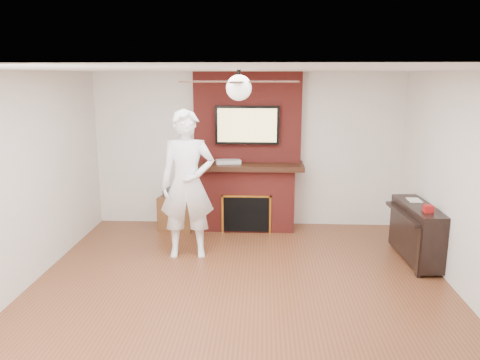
{
  "coord_description": "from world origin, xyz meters",
  "views": [
    {
      "loc": [
        0.25,
        -4.81,
        2.45
      ],
      "look_at": [
        -0.03,
        0.9,
        1.16
      ],
      "focal_mm": 35.0,
      "sensor_mm": 36.0,
      "label": 1
    }
  ],
  "objects_px": {
    "fireplace": "(247,168)",
    "side_table": "(180,210)",
    "person": "(187,185)",
    "piano": "(417,231)"
  },
  "relations": [
    {
      "from": "fireplace",
      "to": "side_table",
      "type": "distance_m",
      "value": 1.3
    },
    {
      "from": "fireplace",
      "to": "person",
      "type": "height_order",
      "value": "fireplace"
    },
    {
      "from": "fireplace",
      "to": "person",
      "type": "bearing_deg",
      "value": -120.83
    },
    {
      "from": "side_table",
      "to": "piano",
      "type": "xyz_separation_m",
      "value": [
        3.41,
        -1.26,
        0.12
      ]
    },
    {
      "from": "piano",
      "to": "fireplace",
      "type": "bearing_deg",
      "value": 146.64
    },
    {
      "from": "side_table",
      "to": "piano",
      "type": "relative_size",
      "value": 0.55
    },
    {
      "from": "fireplace",
      "to": "person",
      "type": "xyz_separation_m",
      "value": [
        -0.76,
        -1.28,
        0.01
      ]
    },
    {
      "from": "fireplace",
      "to": "person",
      "type": "relative_size",
      "value": 1.24
    },
    {
      "from": "person",
      "to": "piano",
      "type": "bearing_deg",
      "value": -7.55
    },
    {
      "from": "person",
      "to": "piano",
      "type": "height_order",
      "value": "person"
    }
  ]
}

